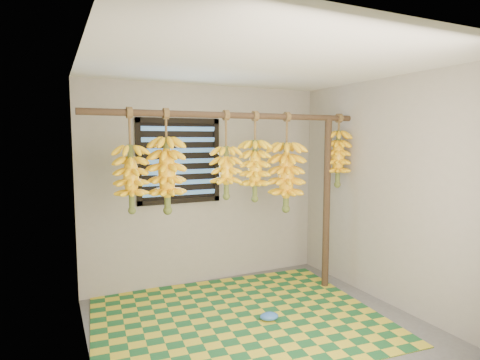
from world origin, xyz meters
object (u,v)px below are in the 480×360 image
support_post (327,204)px  banana_bunch_c (226,172)px  banana_bunch_a (131,179)px  plastic_bag (269,316)px  woven_mat (238,318)px  banana_bunch_e (286,177)px  banana_bunch_b (167,175)px  banana_bunch_d (255,170)px  banana_bunch_f (338,159)px

support_post → banana_bunch_c: banana_bunch_c is taller
support_post → banana_bunch_a: banana_bunch_a is taller
plastic_bag → banana_bunch_c: banana_bunch_c is taller
woven_mat → banana_bunch_a: size_ratio=2.81×
banana_bunch_e → banana_bunch_b: bearing=180.0°
banana_bunch_d → banana_bunch_f: bearing=0.0°
support_post → banana_bunch_d: (-0.95, 0.00, 0.43)m
banana_bunch_d → plastic_bag: bearing=-101.9°
plastic_bag → banana_bunch_e: (0.50, 0.52, 1.29)m
woven_mat → banana_bunch_e: bearing=24.8°
woven_mat → banana_bunch_b: bearing=149.7°
banana_bunch_b → banana_bunch_e: size_ratio=0.92×
support_post → banana_bunch_f: (0.15, 0.00, 0.53)m
banana_bunch_d → support_post: bearing=0.0°
banana_bunch_b → banana_bunch_c: 0.62m
support_post → banana_bunch_b: 1.95m
support_post → banana_bunch_b: (-1.91, 0.00, 0.42)m
banana_bunch_c → banana_bunch_f: (1.44, 0.00, 0.11)m
banana_bunch_e → support_post: bearing=0.0°
support_post → banana_bunch_f: size_ratio=2.35×
plastic_bag → banana_bunch_e: bearing=46.2°
woven_mat → banana_bunch_e: 1.57m
banana_bunch_c → banana_bunch_f: size_ratio=1.06×
banana_bunch_a → banana_bunch_b: same height
banana_bunch_c → banana_bunch_d: same height
support_post → woven_mat: size_ratio=0.73×
banana_bunch_e → banana_bunch_f: size_ratio=1.28×
support_post → banana_bunch_e: (-0.56, 0.00, 0.34)m
banana_bunch_a → banana_bunch_b: bearing=0.0°
banana_bunch_a → banana_bunch_f: size_ratio=1.14×
woven_mat → banana_bunch_b: (-0.59, 0.35, 1.41)m
banana_bunch_a → banana_bunch_c: size_ratio=1.08×
support_post → plastic_bag: bearing=-153.8°
banana_bunch_b → banana_bunch_c: (0.62, 0.00, 0.00)m
woven_mat → banana_bunch_d: bearing=44.0°
banana_bunch_e → banana_bunch_c: bearing=180.0°
plastic_bag → banana_bunch_d: (0.11, 0.52, 1.38)m
banana_bunch_b → banana_bunch_e: (1.34, 0.00, -0.07)m
plastic_bag → banana_bunch_f: banana_bunch_f is taller
banana_bunch_f → banana_bunch_d: bearing=-180.0°
banana_bunch_a → banana_bunch_e: bearing=0.0°
woven_mat → banana_bunch_c: 1.46m
banana_bunch_a → banana_bunch_f: bearing=0.0°
plastic_bag → banana_bunch_b: 1.69m
plastic_bag → banana_bunch_c: (-0.22, 0.52, 1.37)m
support_post → woven_mat: bearing=-165.2°
plastic_bag → banana_bunch_b: banana_bunch_b is taller
plastic_bag → banana_bunch_a: bearing=156.1°
plastic_bag → banana_bunch_a: (-1.18, 0.52, 1.35)m
woven_mat → banana_bunch_c: size_ratio=3.03×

